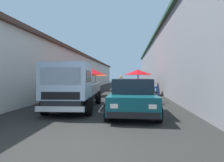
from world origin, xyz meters
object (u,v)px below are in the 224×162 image
fruit_stall_mid_lane (68,75)px  hatchback_car (132,96)px  fruit_stall_far_left (95,75)px  delivery_truck (72,88)px  fruit_stall_near_left (139,75)px  vendor_by_crates (121,84)px  parked_scooter (155,95)px  fruit_stall_near_right (92,75)px  fruit_stall_far_right (138,75)px

fruit_stall_mid_lane → hatchback_car: bearing=-133.8°
fruit_stall_far_left → delivery_truck: 12.11m
fruit_stall_near_left → vendor_by_crates: 3.23m
hatchback_car → parked_scooter: (3.10, -1.35, -0.29)m
fruit_stall_near_left → parked_scooter: bearing=-174.7°
fruit_stall_mid_lane → delivery_truck: 4.33m
fruit_stall_near_left → hatchback_car: (-10.17, 0.70, -0.97)m
fruit_stall_near_right → parked_scooter: bearing=-127.7°
fruit_stall_far_left → delivery_truck: size_ratio=0.56×
fruit_stall_near_left → parked_scooter: size_ratio=1.59×
hatchback_car → delivery_truck: delivery_truck is taller
fruit_stall_far_left → vendor_by_crates: 5.62m
fruit_stall_far_left → vendor_by_crates: size_ratio=1.70×
parked_scooter → vendor_by_crates: bearing=27.1°
delivery_truck → fruit_stall_far_right: bearing=-21.8°
fruit_stall_far_left → fruit_stall_near_left: 5.07m
fruit_stall_far_right → fruit_stall_mid_lane: (-3.83, 4.73, -0.07)m
vendor_by_crates → fruit_stall_far_right: bearing=-73.5°
fruit_stall_far_right → hatchback_car: size_ratio=0.60×
fruit_stall_far_right → fruit_stall_mid_lane: size_ratio=0.89×
fruit_stall_far_left → fruit_stall_near_left: (-1.90, -4.70, -0.04)m
fruit_stall_far_left → parked_scooter: (-8.98, -5.35, -1.29)m
fruit_stall_mid_lane → fruit_stall_far_left: bearing=-1.6°
fruit_stall_far_left → fruit_stall_far_right: (-4.20, -4.51, -0.03)m
fruit_stall_mid_lane → hatchback_car: size_ratio=0.68×
fruit_stall_far_right → fruit_stall_mid_lane: bearing=129.0°
fruit_stall_mid_lane → fruit_stall_near_left: bearing=-38.8°
fruit_stall_mid_lane → fruit_stall_near_right: size_ratio=1.17×
fruit_stall_near_right → delivery_truck: fruit_stall_near_right is taller
fruit_stall_far_right → vendor_by_crates: (-0.41, 1.39, -0.75)m
fruit_stall_near_right → vendor_by_crates: size_ratio=1.38×
fruit_stall_far_left → parked_scooter: bearing=-149.2°
vendor_by_crates → fruit_stall_mid_lane: bearing=135.7°
hatchback_car → parked_scooter: bearing=-23.5°
fruit_stall_far_left → fruit_stall_mid_lane: size_ratio=1.06×
fruit_stall_far_left → fruit_stall_near_right: 5.54m
fruit_stall_near_left → fruit_stall_near_right: (-3.58, 3.88, -0.07)m
fruit_stall_near_left → hatchback_car: fruit_stall_near_left is taller
delivery_truck → vendor_by_crates: delivery_truck is taller
delivery_truck → fruit_stall_near_right: bearing=5.0°
fruit_stall_far_left → hatchback_car: fruit_stall_far_left is taller
fruit_stall_far_left → fruit_stall_near_right: bearing=-171.5°
fruit_stall_mid_lane → fruit_stall_far_right: bearing=-51.0°
fruit_stall_far_left → delivery_truck: (-12.01, -1.38, -0.70)m
fruit_stall_near_left → hatchback_car: 10.24m
fruit_stall_far_right → parked_scooter: 5.02m
fruit_stall_mid_lane → delivery_truck: fruit_stall_mid_lane is taller
fruit_stall_mid_lane → vendor_by_crates: (3.42, -3.33, -0.69)m
fruit_stall_near_left → fruit_stall_far_left: bearing=68.0°
fruit_stall_mid_lane → hatchback_car: (-4.04, -4.22, -0.90)m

